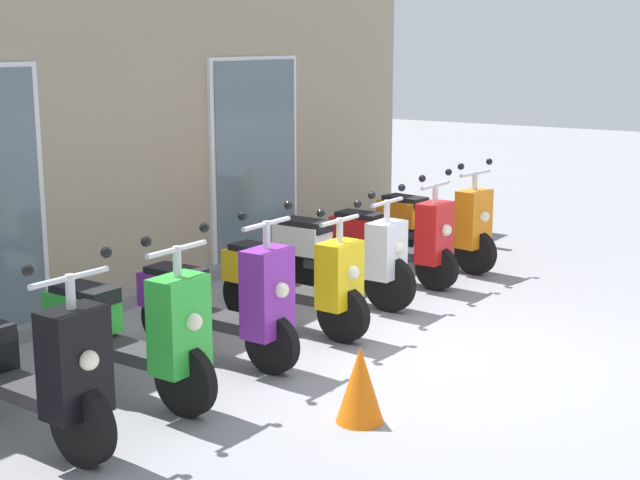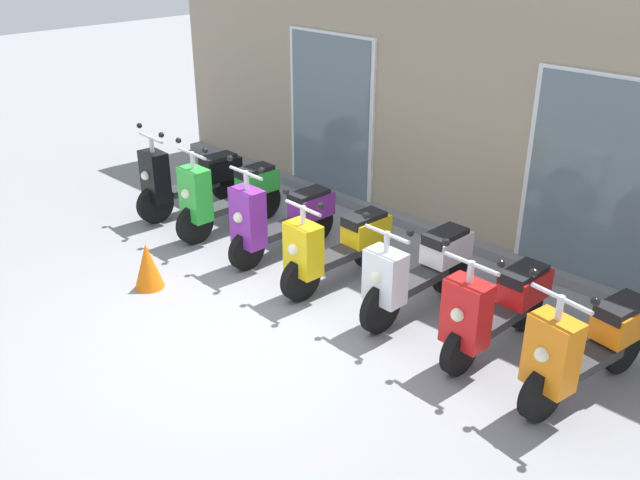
% 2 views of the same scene
% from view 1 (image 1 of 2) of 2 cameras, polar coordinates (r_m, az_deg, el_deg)
% --- Properties ---
extents(ground_plane, '(40.00, 40.00, 0.00)m').
position_cam_1_polar(ground_plane, '(7.53, 6.76, -7.17)').
color(ground_plane, gray).
extents(storefront_facade, '(10.12, 0.50, 3.63)m').
position_cam_1_polar(storefront_facade, '(9.11, -12.09, 7.31)').
color(storefront_facade, gray).
rests_on(storefront_facade, ground_plane).
extents(scooter_black, '(0.62, 1.65, 1.28)m').
position_cam_1_polar(scooter_black, '(6.11, -17.62, -7.55)').
color(scooter_black, black).
rests_on(scooter_black, ground_plane).
extents(scooter_green, '(0.61, 1.60, 1.28)m').
position_cam_1_polar(scooter_green, '(6.62, -11.53, -5.41)').
color(scooter_green, black).
rests_on(scooter_green, ground_plane).
extents(scooter_purple, '(0.62, 1.57, 1.29)m').
position_cam_1_polar(scooter_purple, '(7.32, -6.12, -3.72)').
color(scooter_purple, black).
rests_on(scooter_purple, ground_plane).
extents(scooter_yellow, '(0.59, 1.54, 1.17)m').
position_cam_1_polar(scooter_yellow, '(8.03, -1.59, -2.44)').
color(scooter_yellow, black).
rests_on(scooter_yellow, ground_plane).
extents(scooter_white, '(0.60, 1.63, 1.16)m').
position_cam_1_polar(scooter_white, '(8.90, 1.28, -0.77)').
color(scooter_white, black).
rests_on(scooter_white, ground_plane).
extents(scooter_red, '(0.61, 1.52, 1.20)m').
position_cam_1_polar(scooter_red, '(9.65, 4.55, 0.07)').
color(scooter_red, black).
rests_on(scooter_red, ground_plane).
extents(scooter_orange, '(0.65, 1.57, 1.23)m').
position_cam_1_polar(scooter_orange, '(10.40, 7.13, 0.97)').
color(scooter_orange, black).
rests_on(scooter_orange, ground_plane).
extents(traffic_cone, '(0.32, 0.32, 0.52)m').
position_cam_1_polar(traffic_cone, '(6.21, 2.46, -8.80)').
color(traffic_cone, orange).
rests_on(traffic_cone, ground_plane).
extents(curb_bollard, '(0.12, 0.12, 0.70)m').
position_cam_1_polar(curb_bollard, '(11.55, 9.88, 1.34)').
color(curb_bollard, yellow).
rests_on(curb_bollard, ground_plane).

